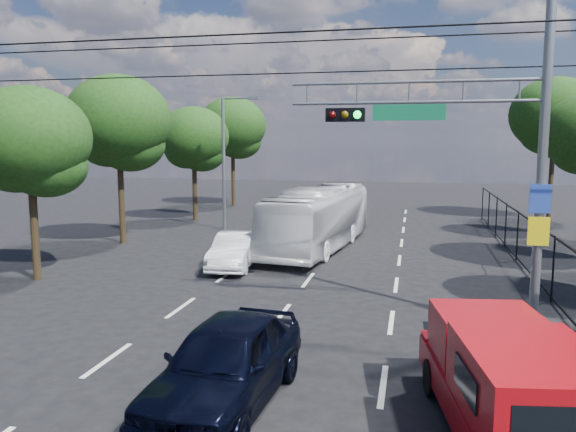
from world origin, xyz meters
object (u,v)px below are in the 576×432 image
(signal_mast, at_px, (491,122))
(navy_hatchback, at_px, (226,362))
(white_bus, at_px, (319,218))
(white_van, at_px, (235,250))
(red_pickup, at_px, (507,381))

(signal_mast, relative_size, navy_hatchback, 2.03)
(signal_mast, distance_m, navy_hatchback, 8.62)
(navy_hatchback, relative_size, white_bus, 0.47)
(signal_mast, relative_size, white_van, 2.38)
(white_bus, bearing_deg, signal_mast, -51.80)
(navy_hatchback, bearing_deg, red_pickup, 1.14)
(red_pickup, bearing_deg, white_van, 126.46)
(signal_mast, xyz_separation_m, white_van, (-8.37, 5.33, -4.58))
(white_bus, relative_size, white_van, 2.47)
(red_pickup, height_order, navy_hatchback, red_pickup)
(signal_mast, xyz_separation_m, red_pickup, (-0.27, -5.63, -4.23))
(navy_hatchback, bearing_deg, signal_mast, 50.82)
(red_pickup, distance_m, navy_hatchback, 4.79)
(white_van, bearing_deg, navy_hatchback, -78.33)
(red_pickup, bearing_deg, signal_mast, 87.25)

